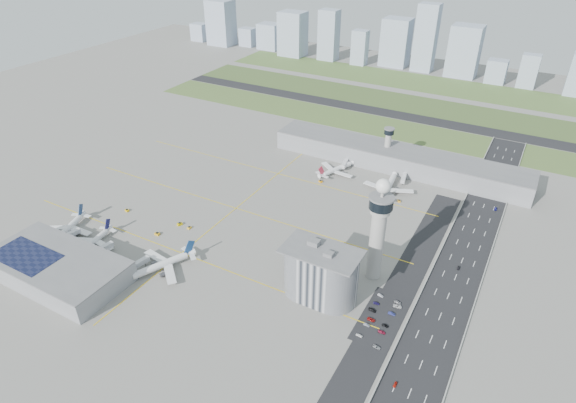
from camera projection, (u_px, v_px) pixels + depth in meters
The scene contains 63 objects.
ground at pixel (261, 247), 306.19m from camera, with size 1000.00×1000.00×0.00m, color gray.
grass_strip_0 at pixel (363, 123), 481.87m from camera, with size 480.00×50.00×0.08m, color #415A2A.
grass_strip_1 at pixel (388, 100), 537.67m from camera, with size 480.00×60.00×0.08m, color #3F5829.
grass_strip_2 at pixel (409, 81), 597.19m from camera, with size 480.00×70.00×0.08m, color #4C6831.
runway at pixel (376, 111), 509.39m from camera, with size 480.00×22.00×0.10m, color black.
highway at pixel (443, 309), 258.43m from camera, with size 28.00×500.00×0.10m, color black.
barrier_left at pixel (417, 300), 263.95m from camera, with size 0.60×500.00×1.20m, color #9E9E99.
barrier_right at pixel (470, 318), 252.33m from camera, with size 0.60×500.00×1.20m, color #9E9E99.
landside_road at pixel (392, 305), 261.37m from camera, with size 18.00×260.00×0.08m, color black.
parking_lot at pixel (381, 318), 253.27m from camera, with size 20.00×44.00×0.10m, color black.
taxiway_line_h_0 at pixel (182, 253), 300.46m from camera, with size 260.00×0.60×0.01m, color yellow.
taxiway_line_h_1 at pixel (236, 208), 345.11m from camera, with size 260.00×0.60×0.01m, color yellow.
taxiway_line_h_2 at pixel (278, 174), 389.75m from camera, with size 260.00×0.60×0.01m, color yellow.
taxiway_line_v at pixel (236, 208), 345.11m from camera, with size 0.60×260.00×0.01m, color yellow.
control_tower at pixel (378, 226), 263.91m from camera, with size 14.00×14.00×64.50m.
secondary_tower at pixel (388, 143), 395.49m from camera, with size 8.60×8.60×31.90m.
admin_building at pixel (321, 274), 260.23m from camera, with size 42.00×24.00×33.50m.
terminal_pier at pixel (397, 159), 395.56m from camera, with size 210.00×32.00×15.80m.
near_terminal at pixel (57, 268), 278.35m from camera, with size 84.00×42.00×13.00m.
airplane_near_a at pixel (66, 227), 314.94m from camera, with size 41.51×35.28×11.62m, color white, non-canonical shape.
airplane_near_b at pixel (91, 240), 303.27m from camera, with size 37.60×31.96×10.53m, color white, non-canonical shape.
airplane_near_c at pixel (159, 262), 283.12m from camera, with size 45.17×38.39×12.65m, color white, non-canonical shape.
airplane_far_a at pixel (337, 166), 388.75m from camera, with size 39.35×33.44×11.02m, color white, non-canonical shape.
airplane_far_b at pixel (389, 183), 363.47m from camera, with size 45.43×38.62×12.72m, color white, non-canonical shape.
jet_bridge_near_0 at pixel (60, 241), 306.21m from camera, with size 14.00×3.00×5.70m, color silver, non-canonical shape.
jet_bridge_near_1 at pixel (93, 256), 293.76m from camera, with size 14.00×3.00×5.70m, color silver, non-canonical shape.
jet_bridge_near_2 at pixel (129, 271), 281.31m from camera, with size 14.00×3.00×5.70m, color silver, non-canonical shape.
jet_bridge_far_0 at pixel (346, 162), 402.07m from camera, with size 14.00×3.00×5.70m, color silver, non-canonical shape.
jet_bridge_far_1 at pixel (405, 175), 381.32m from camera, with size 14.00×3.00×5.70m, color silver, non-canonical shape.
tug_0 at pixel (127, 210), 341.39m from camera, with size 1.96×2.85×1.66m, color #EDB406, non-canonical shape.
tug_1 at pixel (157, 234), 316.74m from camera, with size 2.20×3.19×1.86m, color gold, non-canonical shape.
tug_2 at pixel (180, 224), 326.48m from camera, with size 2.25×3.27×1.90m, color #D7B701, non-canonical shape.
tug_3 at pixel (189, 228), 322.99m from camera, with size 1.90×2.76×1.60m, color yellow, non-canonical shape.
tug_4 at pixel (320, 181), 377.30m from camera, with size 1.97×2.87×1.67m, color orange, non-canonical shape.
tug_5 at pixel (399, 201), 352.33m from camera, with size 1.90×2.76×1.60m, color orange, non-canonical shape.
car_lot_0 at pixel (359, 335), 242.05m from camera, with size 1.40×3.47×1.18m, color white.
car_lot_1 at pixel (367, 325), 248.19m from camera, with size 1.17×3.34×1.10m, color gray.
car_lot_2 at pixel (371, 320), 251.29m from camera, with size 2.00×4.34×1.21m, color maroon.
car_lot_3 at pixel (372, 310), 257.22m from camera, with size 1.74×4.29×1.24m, color black.
car_lot_4 at pixel (376, 303), 261.71m from camera, with size 1.43×3.54×1.21m, color #1C154D.
car_lot_5 at pixel (380, 295), 267.00m from camera, with size 1.19×3.42×1.13m, color silver.
car_lot_6 at pixel (377, 347), 235.73m from camera, with size 1.82×3.95×1.10m, color gray.
car_lot_7 at pixel (382, 332), 243.99m from camera, with size 1.59×3.90×1.13m, color maroon.
car_lot_8 at pixel (385, 325), 247.73m from camera, with size 1.45×3.60×1.23m, color black.
car_lot_9 at pixel (392, 314), 254.94m from camera, with size 1.33×3.81×1.26m, color navy.
car_lot_10 at pixel (397, 306), 259.60m from camera, with size 2.14×4.63×1.29m, color silver.
car_lot_11 at pixel (398, 302), 262.23m from camera, with size 1.74×4.28×1.24m, color gray.
car_hw_0 at pixel (395, 385), 217.22m from camera, with size 1.30×3.24×1.10m, color #B61C0F.
car_hw_1 at pixel (458, 268), 287.29m from camera, with size 1.21×3.46×1.14m, color black.
car_hw_2 at pixel (495, 209), 343.31m from camera, with size 1.93×4.18×1.16m, color navy.
car_hw_4 at pixel (488, 170), 393.77m from camera, with size 1.43×3.55×1.21m, color #A6A8A9.
skyline_bldg_0 at pixel (200, 32), 769.79m from camera, with size 24.05×19.24×26.50m, color #9EADC1.
skyline_bldg_1 at pixel (221, 23), 737.19m from camera, with size 37.63×30.10×65.60m, color #9EADC1.
skyline_bldg_2 at pixel (248, 37), 740.10m from camera, with size 22.81×18.25×26.79m, color #9EADC1.
skyline_bldg_3 at pixel (270, 36), 722.28m from camera, with size 32.30×25.84×36.93m, color #9EADC1.
skyline_bldg_4 at pixel (293, 34), 684.16m from camera, with size 35.81×28.65×60.36m, color #9EADC1.
skyline_bldg_5 at pixel (329, 35), 663.21m from camera, with size 25.49×20.39×66.89m, color #9EADC1.
skyline_bldg_6 at pixel (360, 48), 647.90m from camera, with size 20.04×16.03×45.20m, color #9EADC1.
skyline_bldg_7 at pixel (396, 42), 639.88m from camera, with size 35.76×28.61×61.22m, color #9EADC1.
skyline_bldg_8 at pixel (426, 38), 613.50m from camera, with size 26.33×21.06×83.39m, color #9EADC1.
skyline_bldg_9 at pixel (464, 51), 599.02m from camera, with size 36.96×29.57×62.11m, color #9EADC1.
skyline_bldg_10 at pixel (496, 72), 583.74m from camera, with size 23.01×18.41×27.75m, color #9EADC1.
skyline_bldg_11 at pixel (529, 71), 566.02m from camera, with size 20.22×16.18×38.97m, color #9EADC1.
Camera 1 is at (134.63, -206.34, 184.85)m, focal length 30.00 mm.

